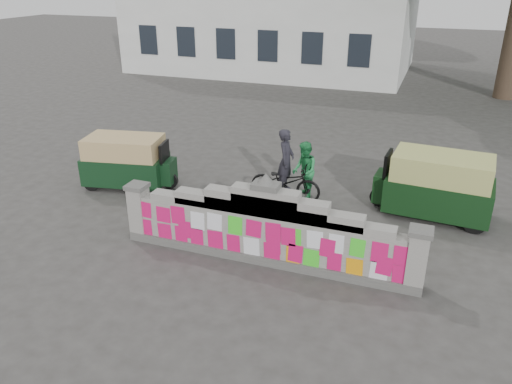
% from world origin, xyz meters
% --- Properties ---
extents(ground, '(100.00, 100.00, 0.00)m').
position_xyz_m(ground, '(0.00, 0.00, 0.00)').
color(ground, '#383533').
rests_on(ground, ground).
extents(parapet_wall, '(6.48, 0.44, 2.01)m').
position_xyz_m(parapet_wall, '(-0.00, -0.01, 0.75)').
color(parapet_wall, '#4C4C49').
rests_on(parapet_wall, ground).
extents(building, '(16.00, 10.00, 8.90)m').
position_xyz_m(building, '(-7.00, 21.98, 4.01)').
color(building, silver).
rests_on(building, ground).
extents(cyclist_bike, '(1.91, 0.68, 1.00)m').
position_xyz_m(cyclist_bike, '(-0.53, 3.15, 0.50)').
color(cyclist_bike, black).
rests_on(cyclist_bike, ground).
extents(cyclist_rider, '(0.41, 0.62, 1.70)m').
position_xyz_m(cyclist_rider, '(-0.53, 3.15, 0.85)').
color(cyclist_rider, '#23212A').
rests_on(cyclist_rider, ground).
extents(pedestrian, '(0.88, 0.95, 1.56)m').
position_xyz_m(pedestrian, '(-0.10, 3.42, 0.78)').
color(pedestrian, green).
rests_on(pedestrian, ground).
extents(rickshaw_left, '(2.69, 1.62, 1.45)m').
position_xyz_m(rickshaw_left, '(-4.97, 2.50, 0.75)').
color(rickshaw_left, black).
rests_on(rickshaw_left, ground).
extents(rickshaw_right, '(2.95, 1.53, 1.60)m').
position_xyz_m(rickshaw_right, '(3.22, 3.50, 0.83)').
color(rickshaw_right, black).
rests_on(rickshaw_right, ground).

